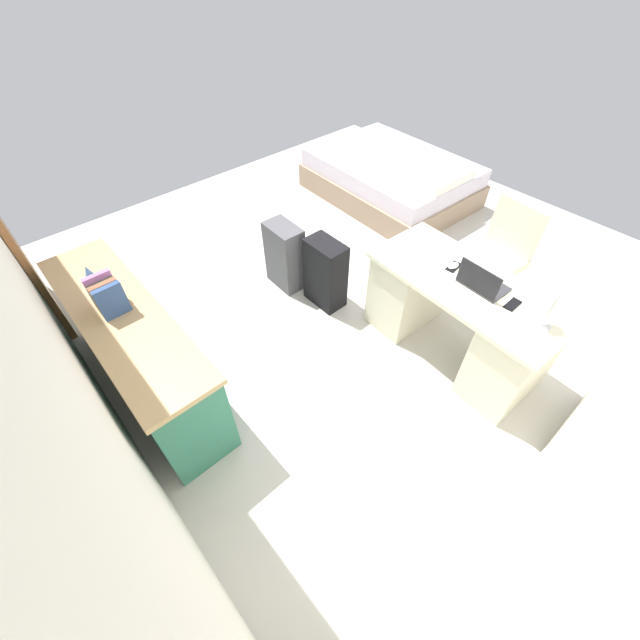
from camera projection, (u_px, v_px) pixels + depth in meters
name	position (u px, v px, depth m)	size (l,w,h in m)	color
ground_plane	(356.00, 285.00, 3.91)	(5.75, 5.75, 0.00)	beige
wall_back	(13.00, 293.00, 1.84)	(4.22, 0.10, 2.70)	white
desk	(457.00, 317.00, 3.07)	(1.47, 0.73, 0.74)	beige
office_chair	(494.00, 261.00, 3.49)	(0.52, 0.52, 0.94)	black
credenza	(138.00, 351.00, 2.83)	(1.80, 0.48, 0.78)	#2D7056
bed	(391.00, 178.00, 4.91)	(1.96, 1.48, 0.58)	gray
suitcase_black	(325.00, 274.00, 3.53)	(0.36, 0.22, 0.65)	black
suitcase_spare_grey	(285.00, 256.00, 3.71)	(0.36, 0.22, 0.64)	#4C4C51
laptop	(481.00, 283.00, 2.74)	(0.32, 0.24, 0.21)	#333338
computer_mouse	(453.00, 266.00, 2.92)	(0.06, 0.10, 0.03)	white
cell_phone_near_laptop	(513.00, 305.00, 2.65)	(0.07, 0.14, 0.01)	black
cell_phone_by_mouse	(454.00, 267.00, 2.93)	(0.07, 0.14, 0.01)	black
desk_lamp	(552.00, 293.00, 2.36)	(0.16, 0.11, 0.34)	silver
book_row	(108.00, 296.00, 2.51)	(0.20, 0.17, 0.23)	navy
figurine_small	(89.00, 273.00, 2.75)	(0.08, 0.08, 0.11)	#4C7FBF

